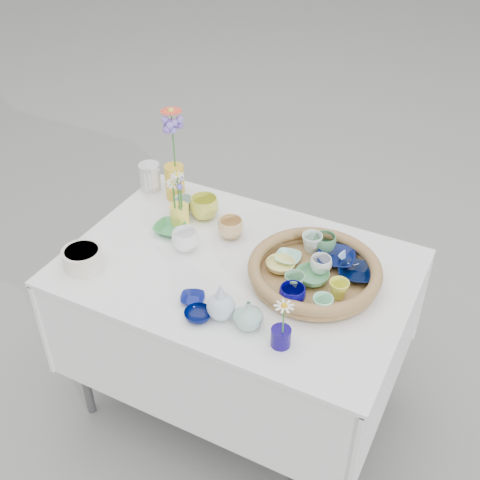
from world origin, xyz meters
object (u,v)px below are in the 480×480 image
at_px(display_table, 238,400).
at_px(wicker_tray, 314,272).
at_px(bud_vase_seafoam, 248,314).
at_px(tall_vase_yellow, 175,182).

bearing_deg(display_table, wicker_tray, 10.12).
xyz_separation_m(display_table, bud_vase_seafoam, (0.17, -0.26, 0.82)).
xyz_separation_m(wicker_tray, bud_vase_seafoam, (-0.11, -0.31, 0.01)).
xyz_separation_m(wicker_tray, tall_vase_yellow, (-0.73, 0.24, 0.04)).
relative_size(wicker_tray, tall_vase_yellow, 3.08).
xyz_separation_m(display_table, tall_vase_yellow, (-0.45, 0.29, 0.84)).
distance_m(display_table, bud_vase_seafoam, 0.87).
bearing_deg(display_table, bud_vase_seafoam, -56.36).
bearing_deg(wicker_tray, bud_vase_seafoam, -108.92).
relative_size(bud_vase_seafoam, tall_vase_yellow, 0.67).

